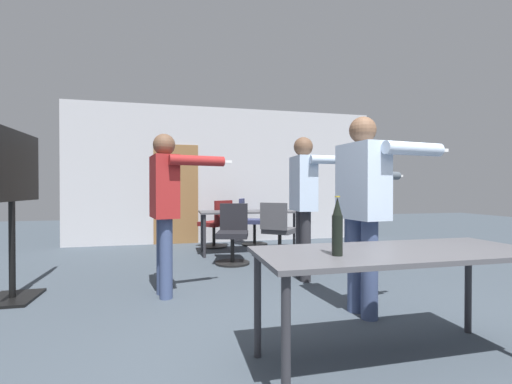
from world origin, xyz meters
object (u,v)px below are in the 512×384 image
Objects in this scene: person_near_casual at (355,202)px; person_right_polo at (304,193)px; office_chair_mid_tucked at (233,236)px; office_chair_far_left at (251,223)px; tv_screen at (11,189)px; office_chair_far_right at (217,226)px; person_left_plaid at (166,198)px; person_center_tall at (364,196)px; office_chair_side_rolled at (278,233)px; beer_bottle at (337,227)px.

person_right_polo reaches higher than person_near_casual.
office_chair_far_left reaches higher than office_chair_mid_tucked.
tv_screen is 3.65m from office_chair_far_right.
person_left_plaid is 2.01m from person_center_tall.
person_right_polo is 1.39m from office_chair_side_rolled.
office_chair_far_left is at bearing 175.09° from person_center_tall.
person_right_polo is at bearing -88.72° from tv_screen.
person_near_casual is (2.54, 0.58, -0.09)m from person_left_plaid.
office_chair_far_right is at bearing -159.61° from person_near_casual.
office_chair_mid_tucked is at bearing -125.20° from office_chair_far_right.
office_chair_far_right is (0.87, 2.87, -0.62)m from person_left_plaid.
person_center_tall is 4.02m from office_chair_far_left.
office_chair_far_right is at bearing 160.49° from office_chair_side_rolled.
office_chair_side_rolled reaches higher than office_chair_far_right.
office_chair_far_left is 2.65× the size of beer_bottle.
person_near_casual is at bearing 110.21° from person_right_polo.
office_chair_far_right is at bearing -174.50° from person_center_tall.
office_chair_far_right is at bearing -60.83° from office_chair_far_left.
office_chair_far_left is (0.62, 1.57, 0.02)m from office_chair_mid_tucked.
office_chair_side_rolled is (1.70, 1.51, -0.61)m from person_left_plaid.
office_chair_mid_tucked is 2.56× the size of beer_bottle.
person_near_casual is at bearing 165.72° from office_chair_mid_tucked.
person_center_tall reaches higher than person_right_polo.
person_left_plaid reaches higher than office_chair_mid_tucked.
person_center_tall is 1.90× the size of office_chair_far_left.
person_center_tall is 1.97× the size of office_chair_mid_tucked.
tv_screen is 4.09m from person_near_casual.
person_center_tall is 5.05× the size of beer_bottle.
person_right_polo is at bearing -52.17° from office_chair_side_rolled.
office_chair_side_rolled is at bearing -153.60° from person_near_casual.
person_left_plaid is at bearing -92.98° from person_near_casual.
person_right_polo is 1.94× the size of office_chair_side_rolled.
office_chair_mid_tucked is (2.48, 1.22, -0.72)m from tv_screen.
office_chair_mid_tucked is at bearing 91.43° from beer_bottle.
office_chair_far_left is at bearing -176.48° from person_right_polo.
office_chair_mid_tucked is (-0.72, 1.15, -0.67)m from person_right_polo.
office_chair_far_left is at bearing -27.69° from office_chair_far_right.
office_chair_far_right is (-0.88, 3.84, -0.65)m from person_center_tall.
person_near_casual is at bearing -92.35° from office_chair_far_right.
office_chair_side_rolled is 3.49m from beer_bottle.
beer_bottle is at bearing -61.92° from office_chair_side_rolled.
beer_bottle is at bearing -45.56° from person_center_tall.
office_chair_side_rolled is (-0.06, 2.48, -0.65)m from person_center_tall.
person_near_casual is 1.71× the size of office_chair_far_left.
person_center_tall is 1.94× the size of office_chair_side_rolled.
beer_bottle is at bearing -126.49° from office_chair_far_right.
beer_bottle is (0.17, -4.75, 0.49)m from office_chair_far_right.
tv_screen is at bearing 140.71° from beer_bottle.
person_near_casual is at bearing 145.53° from person_center_tall.
office_chair_far_left is (-0.12, 1.49, 0.01)m from office_chair_side_rolled.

